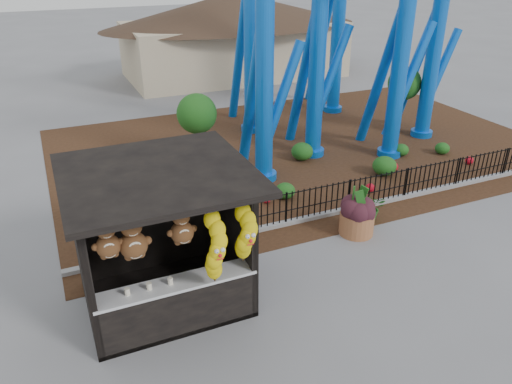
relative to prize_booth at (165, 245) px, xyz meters
name	(u,v)px	position (x,y,z in m)	size (l,w,h in m)	color
ground	(315,296)	(2.99, -0.90, -1.54)	(120.00, 120.00, 0.00)	slate
mulch_bed	(302,147)	(6.99, 7.10, -1.53)	(18.00, 12.00, 0.02)	#331E11
curb	(382,202)	(6.99, 2.10, -1.48)	(18.00, 0.18, 0.12)	gray
prize_booth	(165,245)	(0.00, 0.00, 0.00)	(3.50, 3.40, 3.12)	black
picket_fence	(409,183)	(7.89, 2.10, -1.04)	(12.20, 0.06, 1.00)	black
terracotta_planter	(357,223)	(5.30, 0.98, -1.23)	(0.91, 0.91, 0.61)	#9C5E38
planter_foliage	(359,202)	(5.30, 0.98, -0.61)	(0.70, 0.70, 0.64)	#31131C
potted_plant	(371,207)	(6.08, 1.43, -1.15)	(0.70, 0.61, 0.78)	#285418
landscaping	(354,162)	(7.61, 4.54, -1.25)	(7.97, 3.67, 0.63)	#1A4C16
pavilion	(233,21)	(8.99, 19.10, 1.53)	(15.00, 15.00, 4.80)	#BFAD8C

